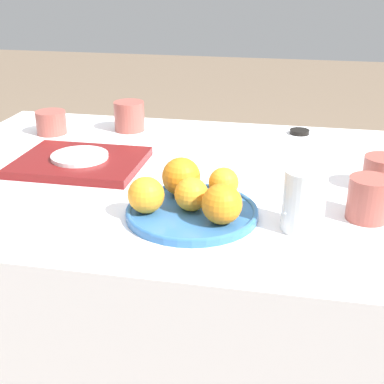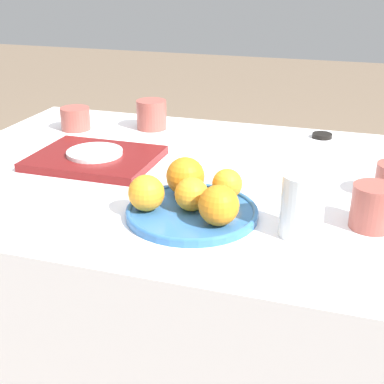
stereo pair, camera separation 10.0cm
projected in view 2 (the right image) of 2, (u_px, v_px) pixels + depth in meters
name	position (u px, v px, depth m)	size (l,w,h in m)	color
table	(172.00, 299.00, 1.39)	(1.15, 0.89, 0.71)	white
fruit_platter	(192.00, 212.00, 1.02)	(0.25, 0.25, 0.02)	#336BAD
orange_0	(192.00, 194.00, 1.01)	(0.06, 0.06, 0.06)	orange
orange_1	(185.00, 176.00, 1.08)	(0.08, 0.08, 0.08)	orange
orange_2	(219.00, 205.00, 0.95)	(0.07, 0.07, 0.07)	orange
orange_3	(146.00, 193.00, 1.01)	(0.07, 0.07, 0.07)	orange
orange_4	(227.00, 184.00, 1.06)	(0.06, 0.06, 0.06)	orange
water_glass	(302.00, 205.00, 0.93)	(0.08, 0.08, 0.12)	silver
serving_tray	(96.00, 158.00, 1.30)	(0.29, 0.23, 0.02)	maroon
side_plate	(95.00, 152.00, 1.29)	(0.13, 0.13, 0.01)	white
cup_0	(373.00, 207.00, 0.97)	(0.08, 0.08, 0.08)	#9E4C42
cup_1	(75.00, 119.00, 1.54)	(0.08, 0.08, 0.06)	#9E4C42
cup_3	(152.00, 115.00, 1.54)	(0.09, 0.09, 0.08)	#9E4C42
soy_dish	(322.00, 136.00, 1.48)	(0.05, 0.05, 0.01)	black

